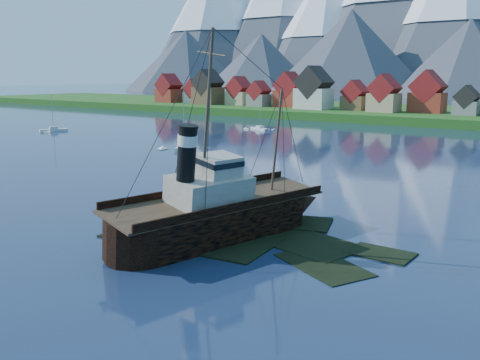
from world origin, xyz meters
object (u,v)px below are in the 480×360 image
Objects in this scene: sailboat_a at (185,147)px; sailboat_c at (260,129)px; sailboat_b at (54,130)px; tugboat_wreck at (225,210)px.

sailboat_a is 45.85m from sailboat_c.
tugboat_wreck is at bearing -0.61° from sailboat_b.
tugboat_wreck is 68.18m from sailboat_a.
sailboat_a is 1.26× the size of sailboat_c.
tugboat_wreck reaches higher than sailboat_b.
sailboat_c is at bearing 69.65° from sailboat_a.
sailboat_a is 57.37m from sailboat_b.
sailboat_c is at bearing 65.65° from sailboat_b.
sailboat_b is at bearing 142.82° from sailboat_a.
sailboat_b reaches higher than sailboat_c.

